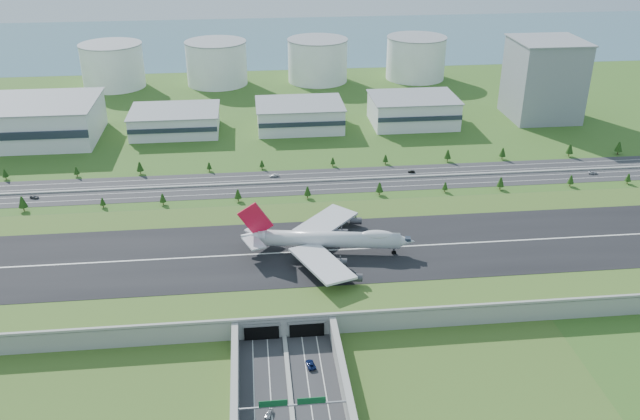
{
  "coord_description": "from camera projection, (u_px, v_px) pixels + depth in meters",
  "views": [
    {
      "loc": [
        -8.81,
        -258.45,
        155.04
      ],
      "look_at": [
        22.61,
        35.0,
        11.08
      ],
      "focal_mm": 38.0,
      "sensor_mm": 36.0,
      "label": 1
    }
  ],
  "objects": [
    {
      "name": "north_expressway",
      "position": [
        269.0,
        183.0,
        384.65
      ],
      "size": [
        560.0,
        36.0,
        0.12
      ],
      "primitive_type": "cube",
      "color": "#28282B",
      "rests_on": "ground"
    },
    {
      "name": "ground",
      "position": [
        278.0,
        269.0,
        299.78
      ],
      "size": [
        1200.0,
        1200.0,
        0.0
      ],
      "primitive_type": "plane",
      "color": "#204B17",
      "rests_on": "ground"
    },
    {
      "name": "hangar_mid_c",
      "position": [
        413.0,
        111.0,
        475.46
      ],
      "size": [
        58.0,
        42.0,
        19.0
      ],
      "primitive_type": "cube",
      "color": "silver",
      "rests_on": "ground"
    },
    {
      "name": "fuel_tank_a",
      "position": [
        113.0,
        66.0,
        557.66
      ],
      "size": [
        50.0,
        50.0,
        35.0
      ],
      "primitive_type": "cylinder",
      "color": "white",
      "rests_on": "ground"
    },
    {
      "name": "airfield_deck",
      "position": [
        277.0,
        261.0,
        297.9
      ],
      "size": [
        520.0,
        100.0,
        9.2
      ],
      "color": "gray",
      "rests_on": "ground"
    },
    {
      "name": "car_0",
      "position": [
        269.0,
        414.0,
        217.26
      ],
      "size": [
        3.43,
        4.8,
        1.52
      ],
      "primitive_type": "imported",
      "rotation": [
        0.0,
        0.0,
        -0.41
      ],
      "color": "#AAABAF",
      "rests_on": "ground"
    },
    {
      "name": "hangar_west",
      "position": [
        4.0,
        122.0,
        443.36
      ],
      "size": [
        120.0,
        60.0,
        25.0
      ],
      "primitive_type": "cube",
      "color": "silver",
      "rests_on": "ground"
    },
    {
      "name": "boeing_747",
      "position": [
        328.0,
        239.0,
        294.08
      ],
      "size": [
        76.73,
        72.0,
        23.84
      ],
      "rotation": [
        0.0,
        0.0,
        -0.16
      ],
      "color": "silver",
      "rests_on": "airfield_deck"
    },
    {
      "name": "car_5",
      "position": [
        411.0,
        172.0,
        398.1
      ],
      "size": [
        4.16,
        1.74,
        1.34
      ],
      "primitive_type": "imported",
      "rotation": [
        0.0,
        0.0,
        -1.65
      ],
      "color": "black",
      "rests_on": "ground"
    },
    {
      "name": "fuel_tank_b",
      "position": [
        217.0,
        63.0,
        565.8
      ],
      "size": [
        50.0,
        50.0,
        35.0
      ],
      "primitive_type": "cylinder",
      "color": "white",
      "rests_on": "ground"
    },
    {
      "name": "bay_water",
      "position": [
        255.0,
        40.0,
        728.73
      ],
      "size": [
        1200.0,
        260.0,
        0.06
      ],
      "primitive_type": "cube",
      "color": "#3C6473",
      "rests_on": "ground"
    },
    {
      "name": "tree_row",
      "position": [
        274.0,
        177.0,
        381.71
      ],
      "size": [
        502.13,
        48.7,
        8.45
      ],
      "color": "#3D2819",
      "rests_on": "ground"
    },
    {
      "name": "hangar_mid_b",
      "position": [
        300.0,
        116.0,
        468.24
      ],
      "size": [
        58.0,
        42.0,
        17.0
      ],
      "primitive_type": "cube",
      "color": "silver",
      "rests_on": "ground"
    },
    {
      "name": "hangar_mid_a",
      "position": [
        175.0,
        121.0,
        460.55
      ],
      "size": [
        58.0,
        42.0,
        15.0
      ],
      "primitive_type": "cube",
      "color": "silver",
      "rests_on": "ground"
    },
    {
      "name": "fuel_tank_d",
      "position": [
        416.0,
        58.0,
        582.06
      ],
      "size": [
        50.0,
        50.0,
        35.0
      ],
      "primitive_type": "cylinder",
      "color": "white",
      "rests_on": "ground"
    },
    {
      "name": "car_6",
      "position": [
        593.0,
        173.0,
        396.67
      ],
      "size": [
        5.44,
        2.74,
        1.48
      ],
      "primitive_type": "imported",
      "rotation": [
        0.0,
        0.0,
        1.52
      ],
      "color": "silver",
      "rests_on": "ground"
    },
    {
      "name": "fuel_tank_c",
      "position": [
        318.0,
        61.0,
        573.93
      ],
      "size": [
        50.0,
        50.0,
        35.0
      ],
      "primitive_type": "cylinder",
      "color": "white",
      "rests_on": "ground"
    },
    {
      "name": "car_2",
      "position": [
        311.0,
        364.0,
        239.32
      ],
      "size": [
        3.89,
        6.43,
        1.67
      ],
      "primitive_type": "imported",
      "rotation": [
        0.0,
        0.0,
        3.34
      ],
      "color": "#0D1943",
      "rests_on": "ground"
    },
    {
      "name": "sign_gantry_near",
      "position": [
        292.0,
        406.0,
        211.79
      ],
      "size": [
        38.7,
        0.7,
        9.8
      ],
      "color": "gray",
      "rests_on": "ground"
    },
    {
      "name": "office_tower",
      "position": [
        544.0,
        80.0,
        481.13
      ],
      "size": [
        46.0,
        46.0,
        55.0
      ],
      "primitive_type": "cube",
      "color": "gray",
      "rests_on": "ground"
    },
    {
      "name": "car_4",
      "position": [
        34.0,
        197.0,
        365.99
      ],
      "size": [
        5.33,
        3.44,
        1.69
      ],
      "primitive_type": "imported",
      "rotation": [
        0.0,
        0.0,
        1.25
      ],
      "color": "#4E4D52",
      "rests_on": "ground"
    },
    {
      "name": "car_7",
      "position": [
        274.0,
        175.0,
        392.98
      ],
      "size": [
        5.68,
        2.75,
        1.59
      ],
      "primitive_type": "imported",
      "rotation": [
        0.0,
        0.0,
        -1.48
      ],
      "color": "white",
      "rests_on": "ground"
    }
  ]
}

